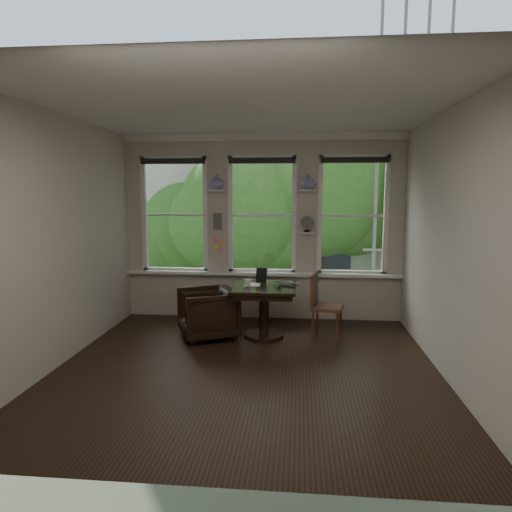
# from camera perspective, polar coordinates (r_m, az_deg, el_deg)

# --- Properties ---
(ground) EXTENTS (4.50, 4.50, 0.00)m
(ground) POSITION_cam_1_polar(r_m,az_deg,el_deg) (5.61, -1.17, -13.73)
(ground) COLOR black
(ground) RESTS_ON ground
(ceiling) EXTENTS (4.50, 4.50, 0.00)m
(ceiling) POSITION_cam_1_polar(r_m,az_deg,el_deg) (5.29, -1.26, 18.07)
(ceiling) COLOR silver
(ceiling) RESTS_ON ground
(wall_back) EXTENTS (4.50, 0.00, 4.50)m
(wall_back) POSITION_cam_1_polar(r_m,az_deg,el_deg) (7.47, 0.78, 3.58)
(wall_back) COLOR #C0B4A4
(wall_back) RESTS_ON ground
(wall_front) EXTENTS (4.50, 0.00, 4.50)m
(wall_front) POSITION_cam_1_polar(r_m,az_deg,el_deg) (3.04, -6.13, -2.94)
(wall_front) COLOR #C0B4A4
(wall_front) RESTS_ON ground
(wall_left) EXTENTS (0.00, 4.50, 4.50)m
(wall_left) POSITION_cam_1_polar(r_m,az_deg,el_deg) (5.94, -23.35, 1.79)
(wall_left) COLOR #C0B4A4
(wall_left) RESTS_ON ground
(wall_right) EXTENTS (0.00, 4.50, 4.50)m
(wall_right) POSITION_cam_1_polar(r_m,az_deg,el_deg) (5.46, 22.96, 1.32)
(wall_right) COLOR #C0B4A4
(wall_right) RESTS_ON ground
(window_left) EXTENTS (1.10, 0.12, 1.90)m
(window_left) POSITION_cam_1_polar(r_m,az_deg,el_deg) (7.71, -10.06, 5.09)
(window_left) COLOR white
(window_left) RESTS_ON ground
(window_center) EXTENTS (1.10, 0.12, 1.90)m
(window_center) POSITION_cam_1_polar(r_m,az_deg,el_deg) (7.46, 0.79, 5.12)
(window_center) COLOR white
(window_center) RESTS_ON ground
(window_right) EXTENTS (1.10, 0.12, 1.90)m
(window_right) POSITION_cam_1_polar(r_m,az_deg,el_deg) (7.48, 11.97, 4.95)
(window_right) COLOR white
(window_right) RESTS_ON ground
(shelf_left) EXTENTS (0.26, 0.16, 0.03)m
(shelf_left) POSITION_cam_1_polar(r_m,az_deg,el_deg) (7.44, -4.90, 8.16)
(shelf_left) COLOR white
(shelf_left) RESTS_ON ground
(shelf_right) EXTENTS (0.26, 0.16, 0.03)m
(shelf_right) POSITION_cam_1_polar(r_m,az_deg,el_deg) (7.32, 6.45, 8.15)
(shelf_right) COLOR white
(shelf_right) RESTS_ON ground
(intercom) EXTENTS (0.14, 0.06, 0.28)m
(intercom) POSITION_cam_1_polar(r_m,az_deg,el_deg) (7.49, -4.81, 4.33)
(intercom) COLOR #59544F
(intercom) RESTS_ON ground
(sticky_notes) EXTENTS (0.16, 0.01, 0.24)m
(sticky_notes) POSITION_cam_1_polar(r_m,az_deg,el_deg) (7.52, -4.77, 1.68)
(sticky_notes) COLOR pink
(sticky_notes) RESTS_ON ground
(desk_fan) EXTENTS (0.20, 0.20, 0.24)m
(desk_fan) POSITION_cam_1_polar(r_m,az_deg,el_deg) (7.32, 6.38, 3.68)
(desk_fan) COLOR #59544F
(desk_fan) RESTS_ON ground
(vase_left) EXTENTS (0.24, 0.24, 0.25)m
(vase_left) POSITION_cam_1_polar(r_m,az_deg,el_deg) (7.44, -4.91, 9.23)
(vase_left) COLOR white
(vase_left) RESTS_ON shelf_left
(vase_right) EXTENTS (0.24, 0.24, 0.25)m
(vase_right) POSITION_cam_1_polar(r_m,az_deg,el_deg) (7.33, 6.47, 9.23)
(vase_right) COLOR white
(vase_right) RESTS_ON shelf_right
(table) EXTENTS (0.90, 0.90, 0.75)m
(table) POSITION_cam_1_polar(r_m,az_deg,el_deg) (6.57, 1.01, -7.00)
(table) COLOR black
(table) RESTS_ON ground
(armchair_left) EXTENTS (1.03, 1.02, 0.71)m
(armchair_left) POSITION_cam_1_polar(r_m,az_deg,el_deg) (6.60, -6.06, -7.14)
(armchair_left) COLOR black
(armchair_left) RESTS_ON ground
(cushion_red) EXTENTS (0.45, 0.45, 0.06)m
(cushion_red) POSITION_cam_1_polar(r_m,az_deg,el_deg) (6.58, -6.08, -6.34)
(cushion_red) COLOR maroon
(cushion_red) RESTS_ON armchair_left
(side_chair_right) EXTENTS (0.50, 0.50, 0.92)m
(side_chair_right) POSITION_cam_1_polar(r_m,az_deg,el_deg) (6.59, 8.90, -6.27)
(side_chair_right) COLOR #432818
(side_chair_right) RESTS_ON ground
(laptop) EXTENTS (0.36, 0.32, 0.02)m
(laptop) POSITION_cam_1_polar(r_m,az_deg,el_deg) (6.47, 4.05, -3.73)
(laptop) COLOR black
(laptop) RESTS_ON table
(mug) EXTENTS (0.12, 0.12, 0.10)m
(mug) POSITION_cam_1_polar(r_m,az_deg,el_deg) (6.46, -1.02, -3.36)
(mug) COLOR white
(mug) RESTS_ON table
(drinking_glass) EXTENTS (0.13, 0.13, 0.10)m
(drinking_glass) POSITION_cam_1_polar(r_m,az_deg,el_deg) (6.34, 2.78, -3.63)
(drinking_glass) COLOR white
(drinking_glass) RESTS_ON table
(tablet) EXTENTS (0.17, 0.10, 0.22)m
(tablet) POSITION_cam_1_polar(r_m,az_deg,el_deg) (6.71, 0.68, -2.44)
(tablet) COLOR black
(tablet) RESTS_ON table
(papers) EXTENTS (0.22, 0.30, 0.00)m
(papers) POSITION_cam_1_polar(r_m,az_deg,el_deg) (6.60, -0.40, -3.57)
(papers) COLOR silver
(papers) RESTS_ON table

